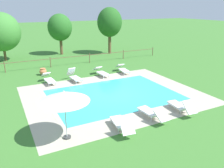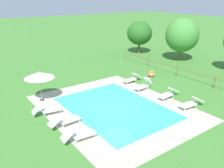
# 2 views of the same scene
# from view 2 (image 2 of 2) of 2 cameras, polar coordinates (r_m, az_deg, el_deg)

# --- Properties ---
(ground_plane) EXTENTS (160.00, 160.00, 0.00)m
(ground_plane) POSITION_cam_2_polar(r_m,az_deg,el_deg) (17.52, 0.71, -5.61)
(ground_plane) COLOR #3D752D
(pool_deck_paving) EXTENTS (11.55, 9.21, 0.01)m
(pool_deck_paving) POSITION_cam_2_polar(r_m,az_deg,el_deg) (17.52, 0.71, -5.60)
(pool_deck_paving) COLOR #B2A893
(pool_deck_paving) RESTS_ON ground
(swimming_pool_water) EXTENTS (8.31, 5.96, 0.01)m
(swimming_pool_water) POSITION_cam_2_polar(r_m,az_deg,el_deg) (17.52, 0.71, -5.59)
(swimming_pool_water) COLOR #38C6D1
(swimming_pool_water) RESTS_ON ground
(pool_coping_rim) EXTENTS (8.79, 6.44, 0.01)m
(pool_coping_rim) POSITION_cam_2_polar(r_m,az_deg,el_deg) (17.52, 0.71, -5.58)
(pool_coping_rim) COLOR #C0B59F
(pool_coping_rim) RESTS_ON ground
(sun_lounger_north_near_steps) EXTENTS (0.75, 2.10, 0.74)m
(sun_lounger_north_near_steps) POSITION_cam_2_polar(r_m,az_deg,el_deg) (19.46, 13.13, -2.29)
(sun_lounger_north_near_steps) COLOR white
(sun_lounger_north_near_steps) RESTS_ON ground
(sun_lounger_north_mid) EXTENTS (0.87, 2.02, 0.90)m
(sun_lounger_north_mid) POSITION_cam_2_polar(r_m,az_deg,el_deg) (16.96, -15.03, -5.85)
(sun_lounger_north_mid) COLOR white
(sun_lounger_north_mid) RESTS_ON ground
(sun_lounger_north_far) EXTENTS (0.80, 1.89, 1.01)m
(sun_lounger_north_far) POSITION_cam_2_polar(r_m,az_deg,el_deg) (20.81, 7.39, -0.28)
(sun_lounger_north_far) COLOR white
(sun_lounger_north_far) RESTS_ON ground
(sun_lounger_north_end) EXTENTS (0.75, 2.00, 0.89)m
(sun_lounger_north_end) POSITION_cam_2_polar(r_m,az_deg,el_deg) (13.79, -7.73, -11.75)
(sun_lounger_north_end) COLOR white
(sun_lounger_north_end) RESTS_ON ground
(sun_lounger_south_near_corner) EXTENTS (0.75, 2.07, 0.78)m
(sun_lounger_south_near_corner) POSITION_cam_2_polar(r_m,az_deg,el_deg) (22.45, 4.71, 1.28)
(sun_lounger_south_near_corner) COLOR white
(sun_lounger_south_near_corner) RESTS_ON ground
(sun_lounger_south_mid) EXTENTS (0.71, 2.07, 0.77)m
(sun_lounger_south_mid) POSITION_cam_2_polar(r_m,az_deg,el_deg) (15.37, -10.99, -8.44)
(sun_lounger_south_mid) COLOR white
(sun_lounger_south_mid) RESTS_ON ground
(sun_lounger_south_far) EXTENTS (0.84, 2.12, 0.74)m
(sun_lounger_south_far) POSITION_cam_2_polar(r_m,az_deg,el_deg) (18.26, 18.19, -4.35)
(sun_lounger_south_far) COLOR white
(sun_lounger_south_far) RESTS_ON ground
(patio_umbrella_open_foreground) EXTENTS (2.24, 2.24, 2.32)m
(patio_umbrella_open_foreground) POSITION_cam_2_polar(r_m,az_deg,el_deg) (18.77, -16.84, 2.02)
(patio_umbrella_open_foreground) COLOR #383838
(patio_umbrella_open_foreground) RESTS_ON ground
(terracotta_urn_near_fence) EXTENTS (0.62, 0.62, 0.61)m
(terracotta_urn_near_fence) POSITION_cam_2_polar(r_m,az_deg,el_deg) (24.04, 9.27, 2.30)
(terracotta_urn_near_fence) COLOR #C67547
(terracotta_urn_near_fence) RESTS_ON ground
(perimeter_fence) EXTENTS (20.69, 0.08, 1.05)m
(perimeter_fence) POSITION_cam_2_polar(r_m,az_deg,el_deg) (23.73, 19.02, 2.14)
(perimeter_fence) COLOR brown
(perimeter_fence) RESTS_ON ground
(tree_far_west) EXTENTS (3.41, 3.41, 4.35)m
(tree_far_west) POSITION_cam_2_polar(r_m,az_deg,el_deg) (33.70, 6.54, 11.85)
(tree_far_west) COLOR brown
(tree_far_west) RESTS_ON ground
(tree_east_mid) EXTENTS (3.95, 3.95, 5.20)m
(tree_east_mid) POSITION_cam_2_polar(r_m,az_deg,el_deg) (30.64, 16.27, 11.04)
(tree_east_mid) COLOR brown
(tree_east_mid) RESTS_ON ground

